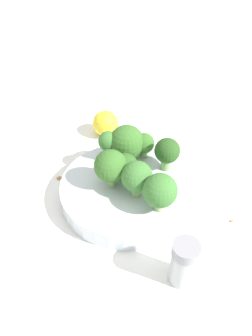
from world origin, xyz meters
The scene contains 14 objects.
ground_plane centered at (0.00, 0.00, 0.00)m, with size 3.00×3.00×0.00m, color white.
bowl centered at (0.00, 0.00, 0.02)m, with size 0.21×0.21×0.03m, color silver.
broccoli_floret_0 centered at (0.02, 0.00, 0.07)m, with size 0.05×0.05×0.07m.
broccoli_floret_1 centered at (-0.07, -0.03, 0.07)m, with size 0.04×0.04×0.06m.
broccoli_floret_2 centered at (-0.01, 0.03, 0.07)m, with size 0.05×0.05×0.06m.
broccoli_floret_3 centered at (-0.01, -0.06, 0.06)m, with size 0.06×0.06×0.06m.
broccoli_floret_4 centered at (-0.04, -0.06, 0.06)m, with size 0.04×0.04×0.05m.
broccoli_floret_5 centered at (0.00, -0.01, 0.06)m, with size 0.04×0.04×0.05m.
broccoli_floret_6 centered at (-0.04, 0.06, 0.07)m, with size 0.05×0.05×0.06m.
broccoli_floret_7 centered at (0.02, -0.07, 0.06)m, with size 0.03×0.03×0.05m.
pepper_shaker centered at (-0.05, 0.16, 0.04)m, with size 0.04×0.04×0.07m.
lemon_wedge centered at (0.01, -0.18, 0.03)m, with size 0.05×0.05×0.05m, color yellow.
almond_crumb_0 centered at (0.11, -0.06, 0.00)m, with size 0.01×0.01×0.01m, color olive.
almond_crumb_1 centered at (-0.15, 0.08, 0.00)m, with size 0.01×0.00×0.01m, color #AD7F4C.
Camera 1 is at (0.06, 0.37, 0.40)m, focal length 35.00 mm.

